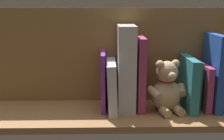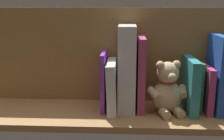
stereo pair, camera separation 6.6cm
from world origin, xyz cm
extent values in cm
cube|color=#A87A4C|center=(0.00, 0.00, -1.10)|extent=(103.41, 28.09, 2.20)
cube|color=olive|center=(0.00, -11.79, 17.87)|extent=(103.41, 1.50, 35.73)
cube|color=blue|center=(-36.28, -2.39, 13.44)|extent=(2.78, 16.51, 26.88)
cube|color=#B23F72|center=(-33.16, -2.89, 8.02)|extent=(2.13, 15.52, 16.04)
cube|color=green|center=(-30.51, -4.65, 8.66)|extent=(1.85, 12.00, 17.32)
cube|color=teal|center=(-27.42, -1.96, 9.36)|extent=(3.00, 17.37, 18.73)
ellipsoid|color=#D1B284|center=(-19.14, 0.43, 5.59)|extent=(12.67, 11.87, 11.18)
sphere|color=#D1B284|center=(-19.14, 0.43, 14.06)|extent=(7.68, 7.68, 7.68)
sphere|color=#D1B284|center=(-21.93, -0.30, 16.94)|extent=(2.97, 2.97, 2.97)
sphere|color=#D1B284|center=(-16.35, 1.15, 16.94)|extent=(2.97, 2.97, 2.97)
sphere|color=beige|center=(-19.96, 3.59, 13.48)|extent=(2.97, 2.97, 2.97)
cylinder|color=#D1B284|center=(-24.63, 0.44, 7.55)|extent=(3.13, 5.71, 4.13)
cylinder|color=#D1B284|center=(-14.35, 3.12, 7.55)|extent=(5.27, 6.01, 4.13)
cylinder|color=#D1B284|center=(-22.77, 4.39, 1.48)|extent=(3.93, 4.80, 2.97)
cylinder|color=#D1B284|center=(-17.90, 5.66, 1.48)|extent=(3.93, 4.80, 2.97)
torus|color=red|center=(-19.14, 0.43, 11.00)|extent=(6.22, 6.22, 0.87)
cube|color=#B23F72|center=(-10.07, -3.07, 12.98)|extent=(2.54, 15.14, 25.95)
cube|color=white|center=(-5.10, -3.06, 15.00)|extent=(6.09, 14.96, 29.99)
cube|color=silver|center=(0.15, -1.63, 8.74)|extent=(3.73, 18.02, 17.59)
cube|color=purple|center=(3.08, -3.16, 10.26)|extent=(1.44, 14.96, 20.52)
camera|label=1|loc=(1.87, 93.08, 36.83)|focal=44.50mm
camera|label=2|loc=(-4.69, 92.98, 36.83)|focal=44.50mm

